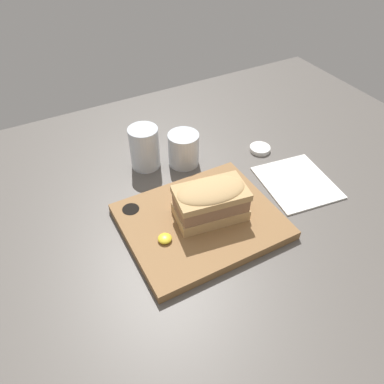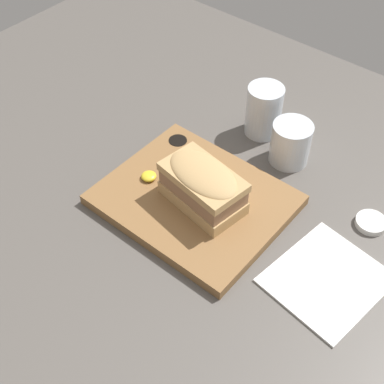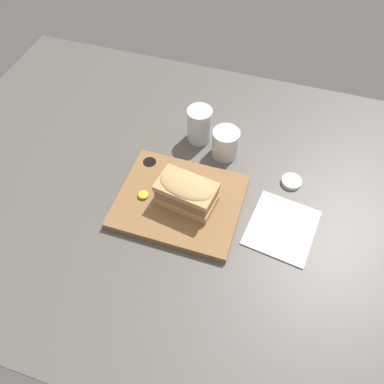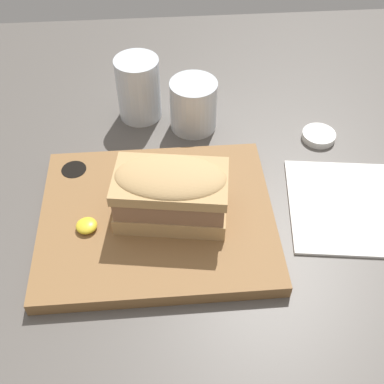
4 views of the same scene
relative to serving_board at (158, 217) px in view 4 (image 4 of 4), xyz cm
name	(u,v)px [view 4 (image 4 of 4)]	position (x,y,z in cm)	size (l,w,h in cm)	color
dining_table	(157,199)	(-0.05, 5.02, -1.99)	(145.90, 102.52, 2.00)	#56514C
serving_board	(158,217)	(0.00, 0.00, 0.00)	(30.31, 25.04, 2.03)	olive
sandwich	(171,192)	(1.90, -0.30, 5.15)	(14.96, 9.98, 7.75)	tan
mustard_dollop	(87,226)	(-8.93, -1.92, 1.52)	(2.69, 2.69, 1.08)	yellow
water_glass	(139,92)	(-2.10, 23.31, 3.45)	(6.92, 6.92, 10.25)	silver
wine_glass	(193,108)	(6.33, 19.75, 2.57)	(7.35, 7.35, 8.11)	silver
napkin	(345,206)	(25.57, 0.68, -0.79)	(17.28, 18.72, 0.40)	white
condiment_dish	(319,136)	(25.62, 15.02, -0.44)	(5.17, 5.17, 1.10)	white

